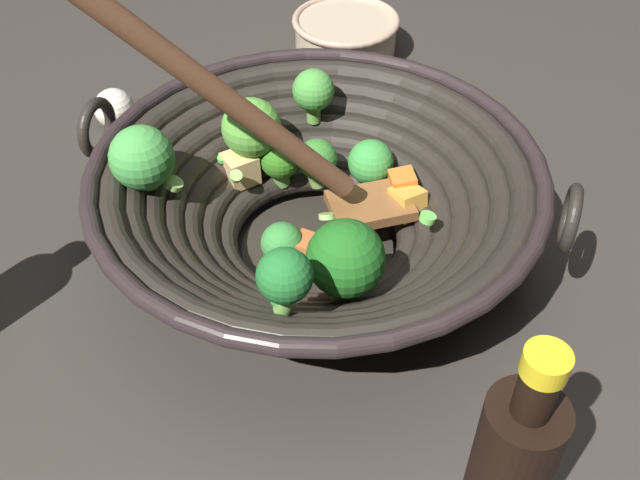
# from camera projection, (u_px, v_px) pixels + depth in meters

# --- Properties ---
(ground_plane) EXTENTS (4.00, 4.00, 0.00)m
(ground_plane) POSITION_uv_depth(u_px,v_px,m) (317.00, 254.00, 0.67)
(ground_plane) COLOR #332D28
(wok) EXTENTS (0.38, 0.38, 0.30)m
(wok) POSITION_uv_depth(u_px,v_px,m) (315.00, 197.00, 0.62)
(wok) COLOR black
(wok) RESTS_ON ground
(soy_sauce_bottle) EXTENTS (0.05, 0.05, 0.18)m
(soy_sauce_bottle) POSITION_uv_depth(u_px,v_px,m) (509.00, 470.00, 0.43)
(soy_sauce_bottle) COLOR black
(soy_sauce_bottle) RESTS_ON ground
(prep_bowl) EXTENTS (0.13, 0.13, 0.05)m
(prep_bowl) POSITION_uv_depth(u_px,v_px,m) (346.00, 35.00, 0.90)
(prep_bowl) COLOR tan
(prep_bowl) RESTS_ON ground
(garlic_bulb) EXTENTS (0.04, 0.04, 0.04)m
(garlic_bulb) POSITION_uv_depth(u_px,v_px,m) (114.00, 108.00, 0.80)
(garlic_bulb) COLOR silver
(garlic_bulb) RESTS_ON ground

